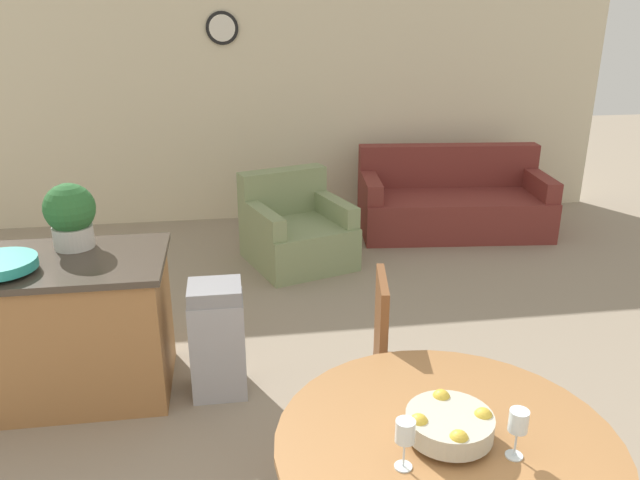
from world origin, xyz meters
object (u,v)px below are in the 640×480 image
at_px(fruit_bowl, 449,424).
at_px(teal_bowl, 0,265).
at_px(wine_glass_left, 405,433).
at_px(armchair, 296,233).
at_px(dining_chair_far_side, 401,360).
at_px(couch, 452,204).
at_px(dining_table, 445,476).
at_px(kitchen_island, 56,328).
at_px(potted_plant, 70,214).
at_px(trash_bin, 218,340).
at_px(wine_glass_right, 518,423).

distance_m(fruit_bowl, teal_bowl, 2.57).
xyz_separation_m(wine_glass_left, armchair, (0.04, 3.76, -0.61)).
xyz_separation_m(dining_chair_far_side, couch, (1.51, 3.38, -0.25)).
bearing_deg(dining_table, kitchen_island, 137.12).
bearing_deg(potted_plant, dining_chair_far_side, -30.00).
bearing_deg(dining_table, teal_bowl, 142.54).
bearing_deg(armchair, teal_bowl, -150.59).
xyz_separation_m(potted_plant, armchair, (1.55, 1.72, -0.81)).
height_order(potted_plant, couch, potted_plant).
height_order(dining_chair_far_side, potted_plant, potted_plant).
distance_m(kitchen_island, teal_bowl, 0.55).
relative_size(teal_bowl, potted_plant, 0.99).
distance_m(dining_chair_far_side, potted_plant, 2.14).
relative_size(dining_table, fruit_bowl, 4.00).
distance_m(wine_glass_left, potted_plant, 2.54).
bearing_deg(armchair, dining_table, -105.98).
relative_size(kitchen_island, teal_bowl, 3.45).
height_order(dining_table, trash_bin, dining_table).
bearing_deg(trash_bin, fruit_bowl, -60.78).
distance_m(dining_table, armchair, 3.65).
bearing_deg(dining_table, trash_bin, 119.23).
height_order(kitchen_island, teal_bowl, teal_bowl).
relative_size(fruit_bowl, potted_plant, 0.81).
bearing_deg(armchair, fruit_bowl, -105.98).
distance_m(fruit_bowl, kitchen_island, 2.55).
bearing_deg(wine_glass_left, dining_table, 30.04).
bearing_deg(wine_glass_right, dining_table, 148.95).
height_order(wine_glass_left, couch, wine_glass_left).
xyz_separation_m(wine_glass_right, kitchen_island, (-2.05, 1.84, -0.45)).
height_order(dining_table, dining_chair_far_side, dining_chair_far_side).
height_order(dining_table, potted_plant, potted_plant).
bearing_deg(kitchen_island, wine_glass_left, -48.19).
bearing_deg(teal_bowl, wine_glass_right, -36.92).
bearing_deg(fruit_bowl, couch, 69.69).
distance_m(trash_bin, couch, 3.64).
relative_size(kitchen_island, trash_bin, 1.87).
xyz_separation_m(wine_glass_right, teal_bowl, (-2.24, 1.68, 0.04)).
distance_m(dining_chair_far_side, wine_glass_right, 1.07).
relative_size(dining_table, potted_plant, 3.25).
height_order(dining_chair_far_side, trash_bin, dining_chair_far_side).
bearing_deg(kitchen_island, couch, 36.68).
relative_size(wine_glass_left, couch, 0.10).
relative_size(dining_table, trash_bin, 1.79).
height_order(fruit_bowl, teal_bowl, teal_bowl).
bearing_deg(teal_bowl, armchair, 48.08).
relative_size(trash_bin, couch, 0.36).
relative_size(potted_plant, armchair, 0.36).
xyz_separation_m(kitchen_island, potted_plant, (0.13, 0.20, 0.65)).
height_order(wine_glass_left, teal_bowl, teal_bowl).
bearing_deg(potted_plant, trash_bin, -22.05).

